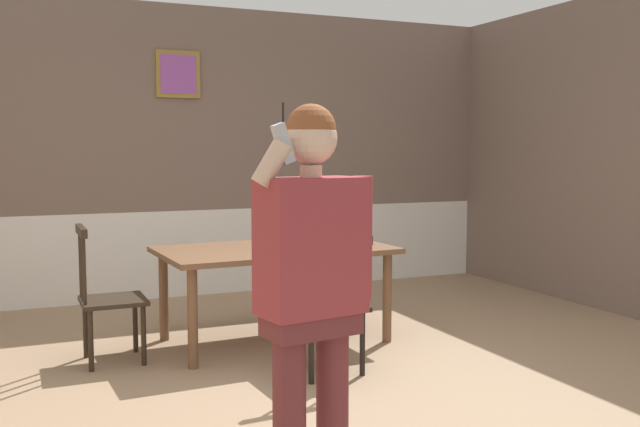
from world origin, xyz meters
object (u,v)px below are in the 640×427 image
object	(u,v)px
chair_by_doorway	(327,305)
person_figure	(313,275)
dining_table	(275,258)
chair_near_window	(107,297)

from	to	relation	value
chair_by_doorway	person_figure	bearing A→B (deg)	-119.60
chair_by_doorway	person_figure	distance (m)	1.77
dining_table	chair_near_window	size ratio (longest dim) A/B	1.85
dining_table	person_figure	bearing A→B (deg)	-106.18
chair_by_doorway	person_figure	world-z (taller)	person_figure
dining_table	chair_near_window	distance (m)	1.27
dining_table	person_figure	world-z (taller)	person_figure
dining_table	chair_near_window	bearing A→B (deg)	-177.43
chair_near_window	chair_by_doorway	world-z (taller)	chair_near_window
chair_near_window	person_figure	world-z (taller)	person_figure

